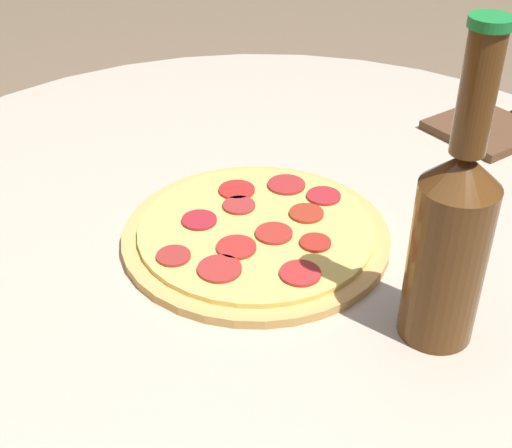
% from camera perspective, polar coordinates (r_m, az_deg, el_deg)
% --- Properties ---
extents(table, '(1.04, 1.04, 0.71)m').
position_cam_1_polar(table, '(0.88, 0.46, -7.45)').
color(table, '#B2A893').
rests_on(table, ground_plane).
extents(pizza, '(0.29, 0.29, 0.02)m').
position_cam_1_polar(pizza, '(0.76, 0.02, -0.74)').
color(pizza, tan).
rests_on(pizza, table).
extents(beer_bottle, '(0.07, 0.07, 0.29)m').
position_cam_1_polar(beer_bottle, '(0.61, 15.34, -0.89)').
color(beer_bottle, '#563314').
rests_on(beer_bottle, table).
extents(pizza_paddle, '(0.14, 0.25, 0.02)m').
position_cam_1_polar(pizza_paddle, '(1.05, 18.73, 7.56)').
color(pizza_paddle, brown).
rests_on(pizza_paddle, table).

